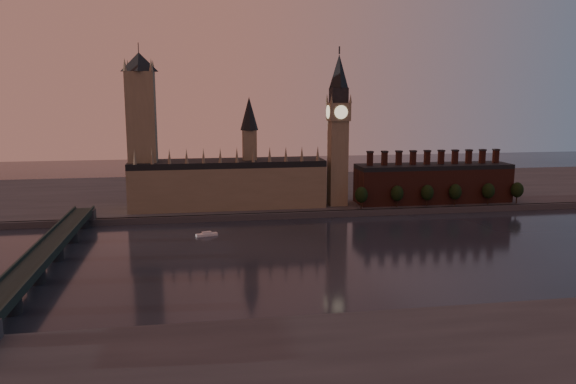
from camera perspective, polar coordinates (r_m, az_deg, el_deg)
name	(u,v)px	position (r m, az deg, el deg)	size (l,w,h in m)	color
ground	(372,255)	(286.70, 8.51, -6.37)	(900.00, 900.00, 0.00)	black
north_bank	(304,191)	(454.64, 1.65, 0.07)	(900.00, 182.00, 4.00)	#46464B
palace_of_westminster	(229,181)	(381.53, -6.04, 1.09)	(130.00, 30.30, 74.00)	#81745C
victoria_tower	(142,126)	(378.61, -14.63, 6.46)	(24.00, 24.00, 108.00)	#81745C
big_ben	(338,128)	(384.43, 5.12, 6.45)	(15.00, 15.00, 107.00)	#81745C
chimney_block	(433,182)	(411.66, 14.51, 0.94)	(110.00, 25.00, 37.00)	#4D251D
embankment_tree_0	(361,195)	(377.49, 7.46, -0.29)	(8.60, 8.60, 14.88)	black
embankment_tree_1	(397,193)	(386.93, 11.03, -0.14)	(8.60, 8.60, 14.88)	black
embankment_tree_2	(427,193)	(394.26, 13.97, -0.06)	(8.60, 8.60, 14.88)	black
embankment_tree_3	(455,192)	(402.77, 16.63, 0.02)	(8.60, 8.60, 14.88)	black
embankment_tree_4	(488,191)	(413.89, 19.68, 0.11)	(8.60, 8.60, 14.88)	black
embankment_tree_5	(517,190)	(424.98, 22.26, 0.19)	(8.60, 8.60, 14.88)	black
westminster_bridge	(44,257)	(277.49, -23.56, -6.06)	(14.00, 200.00, 11.55)	#1D2D29
river_boat	(207,234)	(324.23, -8.26, -4.27)	(12.75, 6.49, 2.45)	silver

